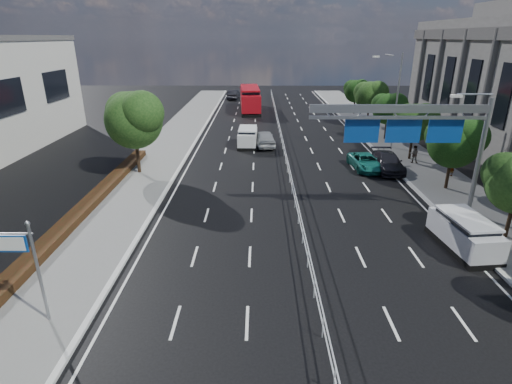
{
  "coord_description": "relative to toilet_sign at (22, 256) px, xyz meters",
  "views": [
    {
      "loc": [
        -2.37,
        -12.6,
        10.39
      ],
      "look_at": [
        -2.5,
        7.83,
        2.4
      ],
      "focal_mm": 28.0,
      "sensor_mm": 36.0,
      "label": 1
    }
  ],
  "objects": [
    {
      "name": "white_minivan",
      "position": [
        7.49,
        26.88,
        -2.03
      ],
      "size": [
        1.96,
        4.32,
        1.85
      ],
      "rotation": [
        0.0,
        0.0,
        -0.03
      ],
      "color": "black",
      "rests_on": "ground"
    },
    {
      "name": "parked_car_teal",
      "position": [
        17.52,
        19.32,
        -2.32
      ],
      "size": [
        2.47,
        4.69,
        1.26
      ],
      "primitive_type": "imported",
      "rotation": [
        0.0,
        0.0,
        0.09
      ],
      "color": "#17695E",
      "rests_on": "ground"
    },
    {
      "name": "far_tree_d",
      "position": [
        22.2,
        14.48,
        0.74
      ],
      "size": [
        3.85,
        3.59,
        5.34
      ],
      "color": "black",
      "rests_on": "ground"
    },
    {
      "name": "far_tree_h",
      "position": [
        22.2,
        44.48,
        0.48
      ],
      "size": [
        3.41,
        3.18,
        4.91
      ],
      "color": "black",
      "rests_on": "ground"
    },
    {
      "name": "near_car_silver",
      "position": [
        9.18,
        26.77,
        -2.14
      ],
      "size": [
        2.43,
        4.9,
        1.61
      ],
      "primitive_type": "imported",
      "rotation": [
        0.0,
        0.0,
        3.26
      ],
      "color": "#94979A",
      "rests_on": "ground"
    },
    {
      "name": "ground",
      "position": [
        10.95,
        0.0,
        -2.94
      ],
      "size": [
        160.0,
        160.0,
        0.0
      ],
      "primitive_type": "plane",
      "color": "black",
      "rests_on": "ground"
    },
    {
      "name": "near_car_dark",
      "position": [
        4.15,
        59.33,
        -2.15
      ],
      "size": [
        2.16,
        4.97,
        1.59
      ],
      "primitive_type": "imported",
      "rotation": [
        0.0,
        0.0,
        3.04
      ],
      "color": "black",
      "rests_on": "ground"
    },
    {
      "name": "parked_car_dark",
      "position": [
        19.25,
        19.0,
        -2.23
      ],
      "size": [
        2.14,
        5.0,
        1.44
      ],
      "primitive_type": "imported",
      "rotation": [
        0.0,
        0.0,
        -0.03
      ],
      "color": "black",
      "rests_on": "ground"
    },
    {
      "name": "far_tree_f",
      "position": [
        22.2,
        29.48,
        0.55
      ],
      "size": [
        3.52,
        3.28,
        5.02
      ],
      "color": "black",
      "rests_on": "ground"
    },
    {
      "name": "pedestrian_a",
      "position": [
        23.58,
        17.07,
        -1.88
      ],
      "size": [
        0.8,
        0.7,
        1.85
      ],
      "primitive_type": "imported",
      "rotation": [
        0.0,
        0.0,
        3.61
      ],
      "color": "gray",
      "rests_on": "sidewalk_far"
    },
    {
      "name": "red_bus",
      "position": [
        7.29,
        47.71,
        -1.16
      ],
      "size": [
        3.39,
        11.58,
        3.42
      ],
      "rotation": [
        0.0,
        0.0,
        0.06
      ],
      "color": "black",
      "rests_on": "ground"
    },
    {
      "name": "far_tree_e",
      "position": [
        22.2,
        21.98,
        0.61
      ],
      "size": [
        3.63,
        3.38,
        5.13
      ],
      "color": "black",
      "rests_on": "ground"
    },
    {
      "name": "pedestrian_b",
      "position": [
        22.04,
        20.75,
        -2.04
      ],
      "size": [
        0.88,
        0.78,
        1.53
      ],
      "primitive_type": "imported",
      "rotation": [
        0.0,
        0.0,
        2.84
      ],
      "color": "gray",
      "rests_on": "sidewalk_far"
    },
    {
      "name": "overhead_gantry",
      "position": [
        17.69,
        10.05,
        2.66
      ],
      "size": [
        10.24,
        0.38,
        7.45
      ],
      "color": "gray",
      "rests_on": "ground"
    },
    {
      "name": "median_fence",
      "position": [
        10.95,
        22.5,
        -2.42
      ],
      "size": [
        0.05,
        85.0,
        1.02
      ],
      "color": "silver",
      "rests_on": "ground"
    },
    {
      "name": "silver_minivan",
      "position": [
        19.25,
        5.9,
        -2.05
      ],
      "size": [
        2.29,
        4.53,
        1.82
      ],
      "rotation": [
        0.0,
        0.0,
        0.1
      ],
      "color": "black",
      "rests_on": "ground"
    },
    {
      "name": "toilet_sign",
      "position": [
        0.0,
        0.0,
        0.0
      ],
      "size": [
        1.62,
        0.18,
        4.34
      ],
      "color": "gray",
      "rests_on": "ground"
    },
    {
      "name": "near_tree_back",
      "position": [
        -0.99,
        17.97,
        1.67
      ],
      "size": [
        4.84,
        4.51,
        6.69
      ],
      "color": "black",
      "rests_on": "ground"
    },
    {
      "name": "kerb_near",
      "position": [
        1.95,
        0.0,
        -2.87
      ],
      "size": [
        0.25,
        140.0,
        0.15
      ],
      "primitive_type": "cube",
      "color": "silver",
      "rests_on": "ground"
    },
    {
      "name": "far_tree_g",
      "position": [
        22.2,
        36.98,
        0.81
      ],
      "size": [
        3.96,
        3.69,
        5.45
      ],
      "color": "black",
      "rests_on": "ground"
    },
    {
      "name": "sidewalk_near",
      "position": [
        -0.55,
        0.0,
        -2.87
      ],
      "size": [
        5.0,
        140.0,
        0.14
      ],
      "primitive_type": "cube",
      "color": "slate",
      "rests_on": "ground"
    },
    {
      "name": "hedge_near",
      "position": [
        -2.35,
        5.0,
        -2.58
      ],
      "size": [
        1.0,
        36.0,
        0.44
      ],
      "primitive_type": "cube",
      "color": "black",
      "rests_on": "sidewalk_near"
    },
    {
      "name": "streetlight_far",
      "position": [
        21.46,
        26.0,
        2.27
      ],
      "size": [
        2.78,
        2.4,
        9.0
      ],
      "color": "gray",
      "rests_on": "ground"
    }
  ]
}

